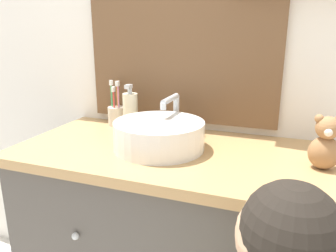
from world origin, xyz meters
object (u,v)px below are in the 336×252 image
(soap_dispenser, at_px, (130,111))
(teddy_bear, at_px, (325,144))
(sink_basin, at_px, (160,134))
(toothbrush_holder, at_px, (116,114))

(soap_dispenser, relative_size, teddy_bear, 1.16)
(sink_basin, distance_m, toothbrush_holder, 0.36)
(sink_basin, xyz_separation_m, toothbrush_holder, (-0.29, 0.21, -0.00))
(soap_dispenser, bearing_deg, toothbrush_holder, 153.28)
(toothbrush_holder, bearing_deg, sink_basin, -36.09)
(toothbrush_holder, xyz_separation_m, soap_dispenser, (0.09, -0.05, 0.03))
(toothbrush_holder, relative_size, soap_dispenser, 1.02)
(sink_basin, height_order, soap_dispenser, soap_dispenser)
(sink_basin, relative_size, soap_dispenser, 1.89)
(sink_basin, height_order, teddy_bear, same)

